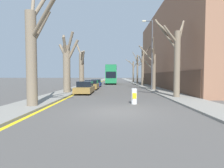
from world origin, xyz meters
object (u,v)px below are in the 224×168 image
Objects in this scene: street_tree_left_2 at (81,69)px; street_tree_right_4 at (133,70)px; street_tree_right_3 at (137,68)px; parked_car_1 at (92,85)px; street_tree_left_1 at (67,65)px; parked_car_0 at (85,88)px; street_tree_right_1 at (153,69)px; parked_car_2 at (96,83)px; street_tree_right_2 at (143,67)px; double_decker_bus at (111,74)px; street_tree_right_0 at (176,58)px; lamp_post at (151,52)px; street_tree_left_0 at (33,51)px; traffic_bollard at (134,96)px.

street_tree_right_4 is at bearing 66.14° from street_tree_left_2.
street_tree_right_3 reaches higher than parked_car_1.
parked_car_0 is (2.08, -0.22, -2.60)m from street_tree_left_1.
street_tree_right_1 is 27.89m from street_tree_right_4.
parked_car_1 reaches higher than parked_car_2.
street_tree_right_2 reaches higher than double_decker_bus.
street_tree_right_0 is 18.18m from street_tree_right_2.
lamp_post reaches higher than street_tree_right_1.
double_decker_bus is (-6.25, 27.00, -1.07)m from street_tree_right_0.
street_tree_left_1 is at bearing 159.35° from street_tree_right_0.
street_tree_right_3 is 0.84× the size of lamp_post.
parked_car_0 is at bearing -76.74° from street_tree_left_2.
double_decker_bus reaches higher than parked_car_0.
lamp_post is at bearing 94.72° from street_tree_right_0.
street_tree_left_1 is 11.64m from street_tree_right_0.
street_tree_right_3 is 6.59m from double_decker_bus.
street_tree_right_4 is (10.66, 41.06, -0.01)m from street_tree_left_0.
parked_car_0 is (1.90, -8.08, -2.40)m from street_tree_left_2.
parked_car_1 is (-2.55, -17.39, -1.84)m from double_decker_bus.
street_tree_left_2 is 0.95× the size of street_tree_right_2.
street_tree_right_4 is at bearing 89.89° from street_tree_right_0.
parked_car_0 is at bearing -90.00° from parked_car_1.
street_tree_right_1 is 9.01m from parked_car_1.
street_tree_left_0 is 8.83m from street_tree_left_1.
lamp_post is at bearing -93.25° from street_tree_right_2.
street_tree_right_3 is 1.08× the size of street_tree_right_4.
lamp_post is at bearing 50.80° from street_tree_left_0.
street_tree_left_2 is at bearing -113.86° from street_tree_right_4.
parked_car_0 reaches higher than parked_car_1.
street_tree_left_0 is 16.80m from street_tree_right_1.
street_tree_left_0 is 0.76× the size of double_decker_bus.
traffic_bollard is (6.50, 1.34, -3.03)m from street_tree_left_0.
street_tree_left_1 is 1.56× the size of parked_car_0.
traffic_bollard is at bearing -76.14° from parked_car_2.
street_tree_right_2 is at bearing 79.30° from traffic_bollard.
traffic_bollard is at bearing -107.67° from lamp_post.
parked_car_0 is (-8.88, -32.46, -2.92)m from street_tree_right_4.
lamp_post is at bearing 18.32° from street_tree_left_1.
parked_car_1 is at bearing 82.92° from street_tree_left_0.
parked_car_0 is at bearing -6.12° from street_tree_left_1.
street_tree_right_1 reaches higher than traffic_bollard.
traffic_bollard is (4.72, -19.13, -0.08)m from parked_car_2.
double_decker_bus is at bearing 73.49° from street_tree_left_2.
street_tree_right_3 is 1.78× the size of parked_car_0.
street_tree_right_1 reaches higher than parked_car_0.
street_tree_right_0 is 1.04× the size of street_tree_right_1.
parked_car_2 is at bearing -127.60° from street_tree_right_3.
lamp_post reaches higher than street_tree_left_1.
street_tree_right_2 is 1.87× the size of parked_car_1.
street_tree_right_2 is 1.05× the size of street_tree_right_4.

